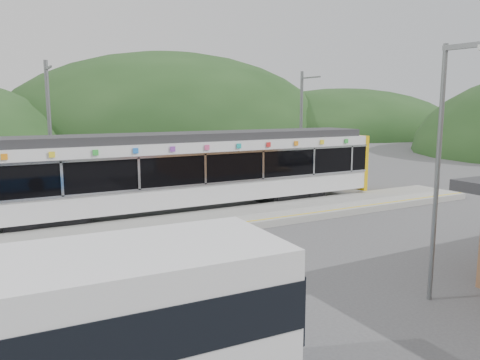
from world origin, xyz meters
TOP-DOWN VIEW (x-y plane):
  - ground at (0.00, 0.00)m, footprint 120.00×120.00m
  - hills at (6.19, 5.29)m, footprint 146.00×149.00m
  - platform at (0.00, 3.30)m, footprint 26.00×3.20m
  - yellow_line at (0.00, 2.00)m, footprint 26.00×0.10m
  - train at (-1.65, 6.00)m, footprint 20.44×3.01m
  - catenary_mast_west at (-7.00, 8.56)m, footprint 0.18×1.80m
  - catenary_mast_east at (7.00, 8.56)m, footprint 0.18×1.80m
  - lamp_post at (0.18, -6.57)m, footprint 0.37×1.14m

SIDE VIEW (x-z plane):
  - ground at x=0.00m, z-range 0.00..0.00m
  - hills at x=6.19m, z-range -13.00..13.00m
  - platform at x=0.00m, z-range 0.00..0.30m
  - yellow_line at x=0.00m, z-range 0.30..0.31m
  - train at x=-1.65m, z-range 0.19..3.93m
  - catenary_mast_west at x=-7.00m, z-range 0.15..7.15m
  - catenary_mast_east at x=7.00m, z-range 0.15..7.15m
  - lamp_post at x=0.18m, z-range 0.61..7.07m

